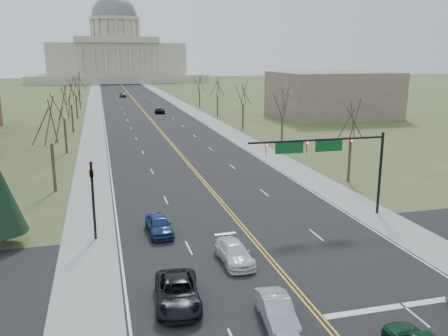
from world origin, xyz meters
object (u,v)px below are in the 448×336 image
signal_left (93,192)px  car_sb_outer_second (159,225)px  car_sb_outer_lead (177,292)px  car_far_nb (160,110)px  signal_mast (328,152)px  car_sb_inner_lead (277,311)px  car_far_sb (123,95)px  car_sb_inner_second (234,253)px

signal_left → car_sb_outer_second: size_ratio=1.38×
car_sb_outer_lead → car_far_nb: bearing=88.9°
signal_mast → car_sb_inner_lead: size_ratio=2.89×
car_far_sb → car_sb_inner_second: bearing=-92.0°
car_sb_inner_second → signal_mast: bearing=32.0°
car_sb_outer_lead → car_far_sb: bearing=93.7°
car_far_sb → car_sb_outer_second: bearing=-93.8°
signal_mast → car_sb_inner_lead: bearing=-124.5°
car_far_nb → car_sb_outer_second: bearing=85.3°
car_sb_outer_lead → car_sb_outer_second: 11.04m
signal_left → car_far_sb: 129.21m
car_sb_inner_lead → car_far_nb: car_sb_inner_lead is taller
signal_mast → car_sb_outer_lead: size_ratio=2.33×
car_sb_inner_second → car_far_nb: bearing=84.3°
signal_mast → car_far_sb: signal_mast is taller
signal_mast → car_far_nb: (-4.05, 79.47, -5.09)m
signal_mast → car_sb_outer_second: (-14.16, -0.17, -5.01)m
car_sb_outer_second → car_far_sb: (3.93, 129.06, 0.07)m
signal_left → car_sb_outer_second: 5.63m
car_sb_outer_lead → car_sb_outer_second: car_sb_outer_second is taller
signal_left → car_far_nb: 80.91m
car_sb_inner_second → car_far_sb: (-0.30, 135.53, 0.15)m
car_far_nb → car_far_sb: bearing=-80.3°
car_far_nb → car_far_sb: (-6.19, 49.41, 0.15)m
signal_left → car_far_nb: (14.90, 79.47, -3.04)m
car_sb_outer_lead → car_sb_inner_second: (4.58, 4.56, -0.06)m
car_sb_inner_lead → car_sb_inner_second: bearing=96.0°
car_sb_inner_second → car_sb_outer_second: size_ratio=1.05×
signal_left → car_sb_outer_second: bearing=-2.0°
car_sb_outer_lead → car_sb_inner_second: size_ratio=1.14×
signal_mast → car_far_sb: bearing=94.5°
car_sb_outer_second → car_far_sb: bearing=85.0°
car_sb_outer_second → car_far_nb: car_sb_outer_second is taller
car_far_nb → car_far_sb: car_far_sb is taller
car_sb_inner_lead → car_far_sb: size_ratio=0.88×
car_sb_inner_lead → car_sb_outer_lead: bearing=151.3°
car_sb_inner_second → car_sb_outer_second: (-4.23, 6.47, 0.08)m
car_sb_outer_lead → car_far_nb: (10.46, 90.67, -0.06)m
signal_mast → car_sb_outer_second: bearing=-179.3°
car_far_nb → car_far_sb: 49.80m
signal_mast → car_sb_outer_lead: 19.01m
signal_left → car_sb_inner_second: 11.60m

